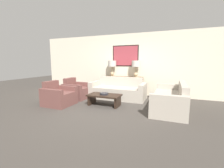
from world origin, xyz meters
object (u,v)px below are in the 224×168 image
(couch_by_side, at_px, (171,100))
(decorative_bowl, at_px, (104,94))
(armchair_near_back_wall, at_px, (77,91))
(armchair_near_camera, at_px, (59,97))
(table_lamp_left, at_px, (112,65))
(console_table, at_px, (123,86))
(couch_by_back_wall, at_px, (118,91))
(table_lamp_right, at_px, (136,65))
(coffee_table, at_px, (104,97))

(couch_by_side, distance_m, decorative_bowl, 2.10)
(armchair_near_back_wall, height_order, armchair_near_camera, same)
(table_lamp_left, distance_m, couch_by_side, 3.05)
(console_table, height_order, couch_by_back_wall, couch_by_back_wall)
(console_table, xyz_separation_m, table_lamp_right, (0.54, 0.00, 0.90))
(decorative_bowl, xyz_separation_m, armchair_near_back_wall, (-1.46, 0.53, -0.11))
(couch_by_side, height_order, armchair_near_back_wall, couch_by_side)
(table_lamp_left, height_order, decorative_bowl, table_lamp_left)
(table_lamp_right, relative_size, coffee_table, 0.64)
(couch_by_side, xyz_separation_m, decorative_bowl, (-2.05, -0.45, 0.11))
(coffee_table, relative_size, armchair_near_camera, 1.23)
(table_lamp_left, height_order, coffee_table, table_lamp_left)
(console_table, relative_size, couch_by_back_wall, 0.77)
(table_lamp_right, height_order, couch_by_side, table_lamp_right)
(console_table, distance_m, table_lamp_right, 1.05)
(console_table, bearing_deg, armchair_near_camera, -123.20)
(couch_by_back_wall, height_order, couch_by_side, same)
(decorative_bowl, relative_size, armchair_near_back_wall, 0.32)
(table_lamp_right, height_order, decorative_bowl, table_lamp_right)
(armchair_near_camera, bearing_deg, couch_by_back_wall, 46.73)
(couch_by_back_wall, height_order, armchair_near_back_wall, couch_by_back_wall)
(table_lamp_left, distance_m, couch_by_back_wall, 1.35)
(couch_by_back_wall, height_order, armchair_near_camera, couch_by_back_wall)
(table_lamp_left, distance_m, table_lamp_right, 1.08)
(armchair_near_camera, bearing_deg, armchair_near_back_wall, 90.00)
(couch_by_back_wall, height_order, decorative_bowl, couch_by_back_wall)
(console_table, xyz_separation_m, coffee_table, (-0.08, -1.84, -0.13))
(console_table, distance_m, table_lamp_left, 1.05)
(couch_by_side, height_order, armchair_near_camera, couch_by_side)
(couch_by_side, bearing_deg, console_table, 144.34)
(coffee_table, xyz_separation_m, armchair_near_back_wall, (-1.46, 0.51, 0.01))
(couch_by_back_wall, bearing_deg, coffee_table, -94.07)
(table_lamp_left, bearing_deg, coffee_table, -75.99)
(console_table, xyz_separation_m, armchair_near_camera, (-1.54, -2.35, -0.12))
(table_lamp_left, height_order, armchair_near_back_wall, table_lamp_left)
(couch_by_side, bearing_deg, couch_by_back_wall, 160.57)
(table_lamp_right, distance_m, couch_by_side, 2.25)
(couch_by_back_wall, xyz_separation_m, armchair_near_back_wall, (-1.54, -0.61, -0.00))
(couch_by_back_wall, height_order, coffee_table, couch_by_back_wall)
(console_table, relative_size, couch_by_side, 0.77)
(couch_by_side, bearing_deg, table_lamp_left, 150.62)
(table_lamp_left, bearing_deg, console_table, 0.00)
(couch_by_side, bearing_deg, armchair_near_camera, -164.97)
(table_lamp_left, height_order, couch_by_back_wall, table_lamp_left)
(armchair_near_back_wall, bearing_deg, couch_by_back_wall, 21.70)
(couch_by_side, relative_size, coffee_table, 2.02)
(decorative_bowl, distance_m, armchair_near_camera, 1.54)
(armchair_near_back_wall, bearing_deg, armchair_near_camera, -90.00)
(console_table, height_order, table_lamp_right, table_lamp_right)
(console_table, relative_size, decorative_bowl, 5.89)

